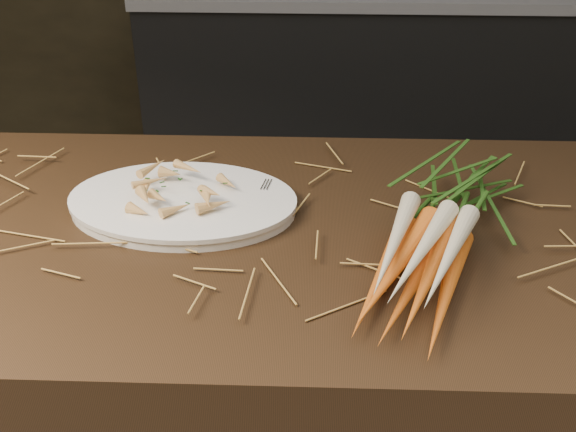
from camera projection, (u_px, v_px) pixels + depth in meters
name	position (u px, v px, depth m)	size (l,w,h in m)	color
main_counter	(274.00, 422.00, 1.41)	(2.40, 0.70, 0.90)	black
back_counter	(369.00, 83.00, 3.02)	(1.82, 0.62, 0.84)	black
straw_bedding	(272.00, 225.00, 1.17)	(1.40, 0.60, 0.02)	olive
root_veg_bunch	(444.00, 216.00, 1.12)	(0.34, 0.55, 0.10)	#CE3F08
serving_platter	(183.00, 205.00, 1.22)	(0.38, 0.26, 0.02)	white
roasted_veg_heap	(181.00, 189.00, 1.21)	(0.19, 0.14, 0.04)	#B48146
serving_fork	(261.00, 208.00, 1.19)	(0.01, 0.14, 0.00)	silver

